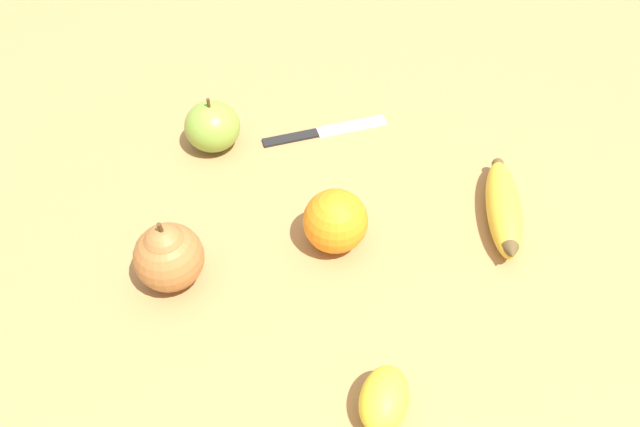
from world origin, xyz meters
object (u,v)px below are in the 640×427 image
pear (168,255)px  lemon (384,400)px  paring_knife (321,131)px  orange (337,222)px  banana (504,209)px  apple (212,126)px

pear → lemon: size_ratio=1.25×
paring_knife → orange: bearing=-11.4°
banana → paring_knife: size_ratio=1.17×
pear → lemon: 0.28m
paring_knife → pear: bearing=-50.4°
apple → paring_knife: apple is taller
banana → paring_knife: (-0.28, 0.04, -0.02)m
apple → paring_knife: 0.15m
lemon → paring_knife: (-0.25, 0.34, -0.02)m
orange → paring_knife: bearing=122.7°
orange → banana: bearing=37.6°
banana → paring_knife: bearing=-120.4°
pear → lemon: (0.28, -0.04, -0.02)m
orange → pear: pear is taller
banana → orange: 0.21m
banana → pear: (-0.31, -0.27, 0.02)m
pear → paring_knife: 0.31m
apple → lemon: bearing=-34.4°
orange → apple: apple is taller
pear → paring_knife: size_ratio=0.68×
banana → lemon: size_ratio=2.17×
pear → lemon: bearing=-7.5°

